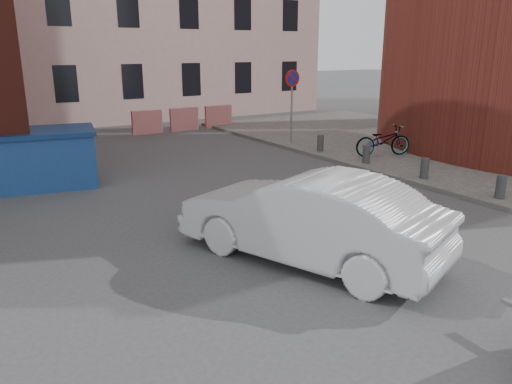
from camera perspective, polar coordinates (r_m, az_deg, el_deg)
ground at (r=7.88m, az=9.24°, el=-10.41°), size 120.00×120.00×0.00m
sidewalk at (r=17.73m, az=25.42°, el=3.37°), size 9.00×24.00×0.12m
no_parking_sign at (r=18.29m, az=4.15°, el=11.42°), size 0.60×0.09×2.65m
bollards at (r=14.13m, az=18.70°, el=2.58°), size 0.22×9.02×0.55m
barriers at (r=22.33m, az=-8.21°, el=8.23°), size 4.70×0.18×1.00m
dumpster at (r=14.17m, az=-24.93°, el=3.42°), size 3.81×2.44×1.48m
silver_car at (r=8.41m, az=6.01°, el=-2.93°), size 3.18×4.88×1.52m
bicycle at (r=16.77m, az=14.30°, el=5.72°), size 1.99×1.20×0.99m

